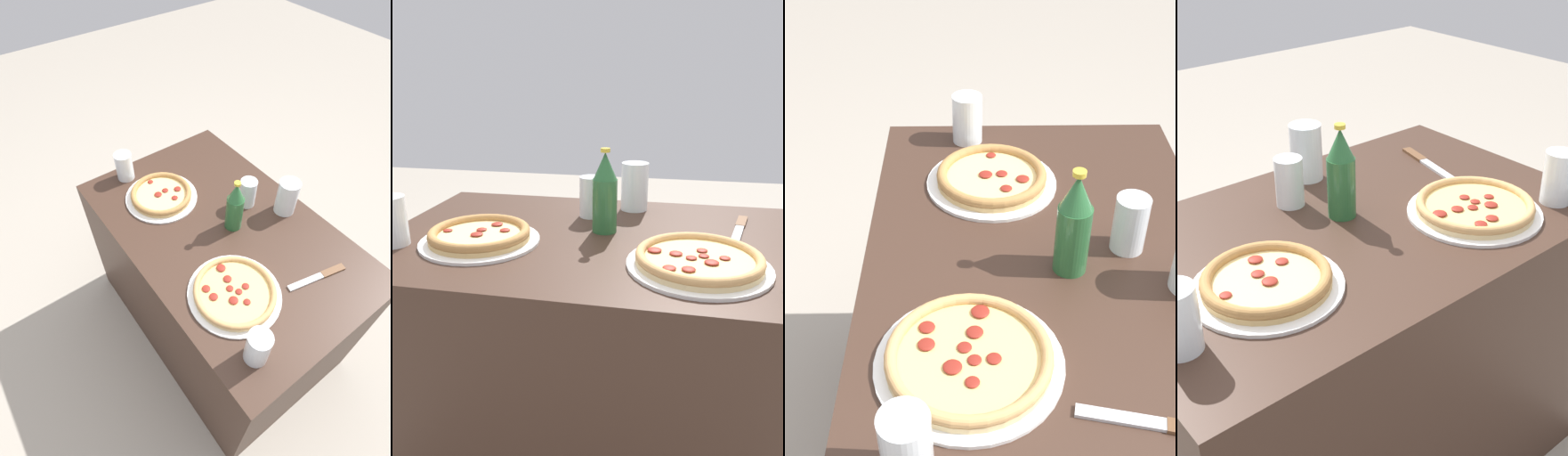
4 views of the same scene
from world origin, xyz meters
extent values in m
plane|color=#A89E8E|center=(0.00, 0.00, 0.00)|extent=(8.00, 8.00, 0.00)
cube|color=#3D281E|center=(0.00, 0.00, 0.37)|extent=(1.13, 0.72, 0.74)
cylinder|color=white|center=(0.29, 0.10, 0.75)|extent=(0.30, 0.30, 0.01)
cylinder|color=tan|center=(0.29, 0.10, 0.76)|extent=(0.25, 0.25, 0.01)
cylinder|color=#EACC7F|center=(0.29, 0.10, 0.76)|extent=(0.22, 0.22, 0.00)
torus|color=#AD7A42|center=(0.29, 0.10, 0.77)|extent=(0.25, 0.25, 0.02)
ellipsoid|color=maroon|center=(0.23, 0.07, 0.77)|extent=(0.03, 0.03, 0.01)
ellipsoid|color=maroon|center=(0.29, 0.07, 0.77)|extent=(0.03, 0.03, 0.01)
ellipsoid|color=maroon|center=(0.37, 0.10, 0.77)|extent=(0.02, 0.02, 0.01)
ellipsoid|color=maroon|center=(0.27, 0.03, 0.77)|extent=(0.03, 0.03, 0.01)
ellipsoid|color=maroon|center=(0.29, 0.11, 0.77)|extent=(0.03, 0.03, 0.01)
cylinder|color=white|center=(-0.25, 0.15, 0.75)|extent=(0.31, 0.31, 0.01)
cylinder|color=#E5C689|center=(-0.25, 0.15, 0.76)|extent=(0.27, 0.27, 0.01)
cylinder|color=#E5C170|center=(-0.25, 0.15, 0.76)|extent=(0.24, 0.24, 0.00)
torus|color=tan|center=(-0.25, 0.15, 0.77)|extent=(0.28, 0.28, 0.02)
ellipsoid|color=maroon|center=(-0.23, 0.16, 0.77)|extent=(0.02, 0.02, 0.01)
ellipsoid|color=maroon|center=(-0.22, 0.22, 0.77)|extent=(0.03, 0.03, 0.01)
ellipsoid|color=maroon|center=(-0.20, 0.14, 0.77)|extent=(0.03, 0.03, 0.01)
ellipsoid|color=maroon|center=(-0.26, 0.14, 0.77)|extent=(0.02, 0.02, 0.01)
ellipsoid|color=maroon|center=(-0.30, 0.14, 0.77)|extent=(0.02, 0.02, 0.01)
ellipsoid|color=maroon|center=(-0.18, 0.22, 0.77)|extent=(0.03, 0.03, 0.01)
ellipsoid|color=maroon|center=(-0.15, 0.13, 0.77)|extent=(0.03, 0.03, 0.01)
ellipsoid|color=maroon|center=(-0.25, 0.11, 0.77)|extent=(0.02, 0.02, 0.01)
ellipsoid|color=maroon|center=(-0.27, 0.18, 0.77)|extent=(0.03, 0.03, 0.01)
cylinder|color=white|center=(-0.44, 0.23, 0.81)|extent=(0.07, 0.07, 0.13)
cylinder|color=silver|center=(-0.44, 0.23, 0.79)|extent=(0.06, 0.06, 0.09)
cylinder|color=white|center=(0.49, 0.15, 0.80)|extent=(0.07, 0.07, 0.12)
cylinder|color=beige|center=(0.49, 0.15, 0.79)|extent=(0.06, 0.06, 0.09)
cylinder|color=white|center=(-0.06, -0.26, 0.82)|extent=(0.08, 0.08, 0.15)
cylinder|color=#935123|center=(-0.06, -0.26, 0.79)|extent=(0.07, 0.07, 0.08)
cylinder|color=white|center=(0.05, -0.17, 0.80)|extent=(0.07, 0.07, 0.12)
cylinder|color=maroon|center=(0.05, -0.17, 0.79)|extent=(0.06, 0.06, 0.09)
cylinder|color=#286033|center=(-0.01, -0.04, 0.81)|extent=(0.07, 0.07, 0.14)
cone|color=#286033|center=(-0.01, -0.04, 0.92)|extent=(0.06, 0.06, 0.07)
cylinder|color=gold|center=(-0.01, -0.04, 0.96)|extent=(0.02, 0.02, 0.01)
cube|color=brown|center=(-0.38, -0.19, 0.75)|extent=(0.04, 0.09, 0.01)
cube|color=silver|center=(-0.35, -0.08, 0.75)|extent=(0.05, 0.14, 0.01)
camera|label=1|loc=(-0.66, 0.61, 1.79)|focal=28.00mm
camera|label=2|loc=(-0.18, 1.07, 1.14)|focal=35.00mm
camera|label=3|loc=(-0.93, 0.14, 1.56)|focal=50.00mm
camera|label=4|loc=(0.78, 0.99, 1.44)|focal=50.00mm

